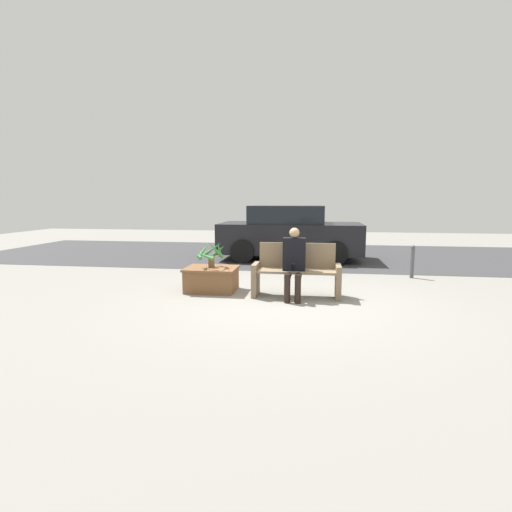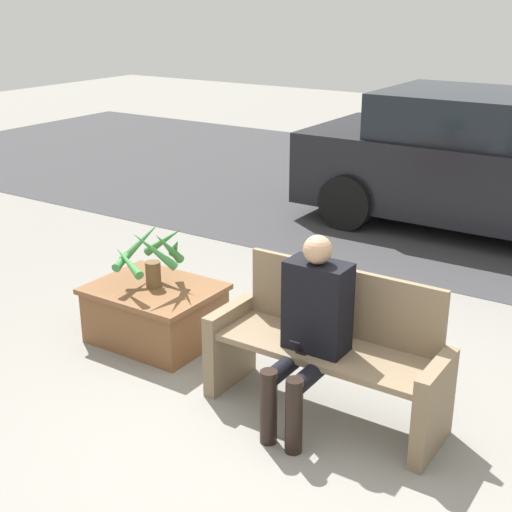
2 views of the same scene
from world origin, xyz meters
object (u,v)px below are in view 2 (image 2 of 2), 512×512
person_seated (310,325)px  potted_plant (152,253)px  parked_car (480,163)px  planter_box (155,311)px  bench (328,351)px

person_seated → potted_plant: size_ratio=2.09×
person_seated → parked_car: parked_car is taller
person_seated → planter_box: 1.64m
bench → planter_box: 1.61m
planter_box → potted_plant: 0.47m
person_seated → parked_car: (-0.36, 4.56, 0.08)m
potted_plant → parked_car: bearing=74.2°
person_seated → potted_plant: 1.60m
bench → parked_car: bearing=95.3°
planter_box → parked_car: (1.18, 4.22, 0.51)m
planter_box → potted_plant: potted_plant is taller
planter_box → potted_plant: size_ratio=1.63×
planter_box → person_seated: bearing=-12.5°
planter_box → parked_car: 4.41m
person_seated → planter_box: (-1.55, 0.34, -0.43)m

